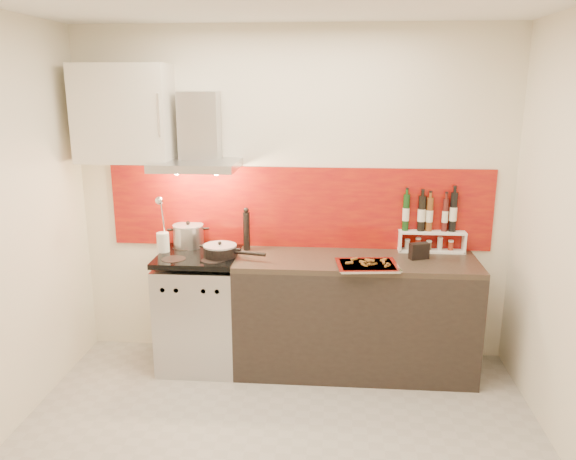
# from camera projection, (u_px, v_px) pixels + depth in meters

# --- Properties ---
(floor) EXTENTS (3.40, 3.40, 0.00)m
(floor) POSITION_uv_depth(u_px,v_px,m) (275.00, 453.00, 3.39)
(floor) COLOR #9E9991
(floor) RESTS_ON ground
(back_wall) EXTENTS (3.40, 0.02, 2.60)m
(back_wall) POSITION_uv_depth(u_px,v_px,m) (293.00, 197.00, 4.41)
(back_wall) COLOR silver
(back_wall) RESTS_ON ground
(backsplash) EXTENTS (3.00, 0.02, 0.64)m
(backsplash) POSITION_uv_depth(u_px,v_px,m) (299.00, 208.00, 4.42)
(backsplash) COLOR maroon
(backsplash) RESTS_ON back_wall
(range_stove) EXTENTS (0.60, 0.60, 0.91)m
(range_stove) POSITION_uv_depth(u_px,v_px,m) (200.00, 311.00, 4.39)
(range_stove) COLOR #B7B7BA
(range_stove) RESTS_ON ground
(counter) EXTENTS (1.80, 0.60, 0.90)m
(counter) POSITION_uv_depth(u_px,v_px,m) (355.00, 315.00, 4.30)
(counter) COLOR black
(counter) RESTS_ON ground
(range_hood) EXTENTS (0.62, 0.50, 0.61)m
(range_hood) POSITION_uv_depth(u_px,v_px,m) (198.00, 142.00, 4.20)
(range_hood) COLOR #B7B7BA
(range_hood) RESTS_ON back_wall
(upper_cabinet) EXTENTS (0.70, 0.35, 0.72)m
(upper_cabinet) POSITION_uv_depth(u_px,v_px,m) (124.00, 114.00, 4.18)
(upper_cabinet) COLOR beige
(upper_cabinet) RESTS_ON back_wall
(stock_pot) EXTENTS (0.24, 0.24, 0.21)m
(stock_pot) POSITION_uv_depth(u_px,v_px,m) (188.00, 235.00, 4.45)
(stock_pot) COLOR #B7B7BA
(stock_pot) RESTS_ON range_stove
(saute_pan) EXTENTS (0.48, 0.25, 0.12)m
(saute_pan) POSITION_uv_depth(u_px,v_px,m) (221.00, 251.00, 4.20)
(saute_pan) COLOR black
(saute_pan) RESTS_ON range_stove
(utensil_jar) EXTENTS (0.10, 0.14, 0.46)m
(utensil_jar) POSITION_uv_depth(u_px,v_px,m) (162.00, 236.00, 4.29)
(utensil_jar) COLOR silver
(utensil_jar) RESTS_ON range_stove
(pepper_mill) EXTENTS (0.05, 0.05, 0.34)m
(pepper_mill) POSITION_uv_depth(u_px,v_px,m) (247.00, 230.00, 4.37)
(pepper_mill) COLOR black
(pepper_mill) RESTS_ON counter
(step_shelf) EXTENTS (0.51, 0.14, 0.47)m
(step_shelf) POSITION_uv_depth(u_px,v_px,m) (431.00, 226.00, 4.32)
(step_shelf) COLOR white
(step_shelf) RESTS_ON counter
(caddy_box) EXTENTS (0.16, 0.11, 0.12)m
(caddy_box) POSITION_uv_depth(u_px,v_px,m) (419.00, 251.00, 4.17)
(caddy_box) COLOR black
(caddy_box) RESTS_ON counter
(baking_tray) EXTENTS (0.46, 0.38, 0.03)m
(baking_tray) POSITION_uv_depth(u_px,v_px,m) (367.00, 265.00, 3.99)
(baking_tray) COLOR silver
(baking_tray) RESTS_ON counter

